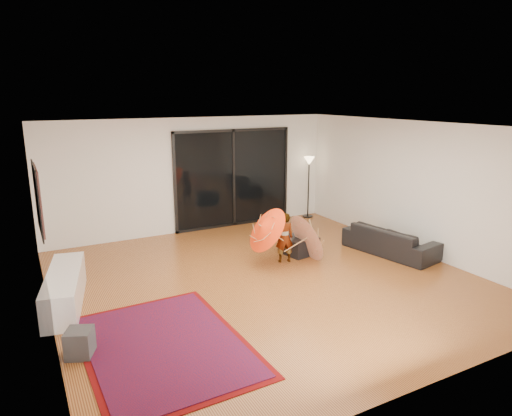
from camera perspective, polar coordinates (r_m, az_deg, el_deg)
floor at (r=8.20m, az=1.29°, el=-8.99°), size 7.00×7.00×0.00m
ceiling at (r=7.57m, az=1.40°, el=10.18°), size 7.00×7.00×0.00m
wall_back at (r=10.90m, az=-7.72°, el=4.08°), size 7.00×0.00×7.00m
wall_front at (r=5.16m, az=20.91°, el=-7.99°), size 7.00×0.00×7.00m
wall_left at (r=6.84m, az=-25.20°, el=-3.08°), size 0.00×7.00×7.00m
wall_right at (r=9.93m, az=19.26°, el=2.45°), size 0.00×7.00×7.00m
sliding_door at (r=11.28m, az=-2.86°, el=3.74°), size 3.06×0.07×2.40m
painting at (r=7.74m, az=-25.60°, el=1.04°), size 0.04×1.28×1.08m
media_console at (r=7.79m, az=-22.79°, el=-9.30°), size 0.85×1.98×0.53m
speaker at (r=6.35m, az=-21.18°, el=-15.46°), size 0.41×0.41×0.36m
persian_rug at (r=6.35m, az=-11.35°, el=-16.47°), size 2.04×2.81×0.02m
sofa at (r=9.83m, az=16.42°, el=-3.88°), size 1.11×2.05×0.57m
ottoman at (r=9.51m, az=5.38°, el=-4.63°), size 0.72×0.72×0.35m
floor_lamp at (r=12.11m, az=6.64°, el=4.78°), size 0.28×0.28×1.63m
child at (r=8.91m, az=3.56°, el=-3.70°), size 0.41×0.32×1.00m
parasol_orange at (r=8.54m, az=0.61°, el=-2.81°), size 0.69×0.93×0.92m
parasol_white at (r=9.11m, az=7.28°, el=-3.35°), size 0.53×0.99×1.00m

